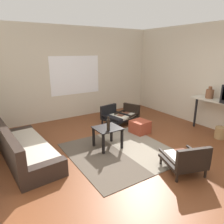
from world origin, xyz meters
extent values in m
plane|color=brown|center=(0.00, 0.00, 0.00)|extent=(7.80, 7.80, 0.00)
cube|color=beige|center=(0.00, 3.06, 1.35)|extent=(5.60, 0.12, 2.70)
cube|color=white|center=(0.00, 3.00, 1.29)|extent=(1.55, 0.01, 1.13)
cube|color=beige|center=(2.66, 0.30, 1.35)|extent=(0.12, 6.60, 2.70)
cube|color=#4C4238|center=(-0.71, 0.29, 0.01)|extent=(1.00, 2.05, 0.01)
cube|color=gray|center=(0.29, 0.29, 0.01)|extent=(1.00, 2.05, 0.01)
cube|color=black|center=(-1.90, 1.03, 0.10)|extent=(0.91, 2.08, 0.21)
cube|color=#B2A899|center=(-1.87, 1.03, 0.26)|extent=(0.80, 1.90, 0.10)
cube|color=black|center=(-2.21, 1.00, 0.38)|extent=(0.30, 2.04, 0.56)
cube|color=black|center=(-1.97, 1.95, 0.16)|extent=(0.77, 0.24, 0.31)
cube|color=black|center=(-1.82, 0.10, 0.16)|extent=(0.77, 0.24, 0.31)
cube|color=black|center=(-0.34, 0.59, 0.45)|extent=(0.53, 0.50, 0.02)
cube|color=black|center=(-0.57, 0.80, 0.22)|extent=(0.04, 0.04, 0.44)
cube|color=black|center=(-0.11, 0.80, 0.22)|extent=(0.04, 0.04, 0.44)
cube|color=black|center=(-0.57, 0.38, 0.22)|extent=(0.04, 0.04, 0.44)
cube|color=black|center=(-0.11, 0.38, 0.22)|extent=(0.04, 0.04, 0.44)
cylinder|color=black|center=(0.89, 1.48, 0.06)|extent=(0.04, 0.04, 0.13)
cylinder|color=black|center=(0.41, 1.39, 0.06)|extent=(0.04, 0.04, 0.13)
cylinder|color=black|center=(0.79, 2.03, 0.06)|extent=(0.04, 0.04, 0.13)
cylinder|color=black|center=(0.30, 1.94, 0.06)|extent=(0.04, 0.04, 0.13)
cube|color=black|center=(0.60, 1.71, 0.15)|extent=(0.68, 0.73, 0.05)
cube|color=silver|center=(0.70, 1.71, 0.21)|extent=(0.29, 0.60, 0.06)
cube|color=black|center=(0.50, 1.67, 0.21)|extent=(0.29, 0.60, 0.06)
cube|color=black|center=(0.54, 1.99, 0.35)|extent=(0.58, 0.18, 0.34)
cube|color=black|center=(0.86, 1.76, 0.27)|extent=(0.16, 0.63, 0.04)
cube|color=black|center=(0.34, 1.66, 0.27)|extent=(0.16, 0.63, 0.04)
cylinder|color=black|center=(0.13, -0.52, 0.07)|extent=(0.04, 0.04, 0.15)
cylinder|color=black|center=(0.63, -0.68, 0.07)|extent=(0.04, 0.04, 0.15)
cylinder|color=black|center=(-0.04, -1.04, 0.07)|extent=(0.04, 0.04, 0.15)
cylinder|color=black|center=(0.45, -1.21, 0.07)|extent=(0.04, 0.04, 0.15)
cube|color=black|center=(0.29, -0.86, 0.17)|extent=(0.78, 0.80, 0.05)
cube|color=silver|center=(0.20, -0.81, 0.23)|extent=(0.37, 0.61, 0.06)
cube|color=brown|center=(0.40, -0.88, 0.23)|extent=(0.37, 0.61, 0.06)
cube|color=black|center=(0.20, -1.14, 0.38)|extent=(0.59, 0.26, 0.36)
cube|color=black|center=(0.03, -0.77, 0.29)|extent=(0.25, 0.62, 0.04)
cube|color=black|center=(0.56, -0.95, 0.29)|extent=(0.25, 0.62, 0.04)
cylinder|color=black|center=(0.84, 1.37, 0.07)|extent=(0.04, 0.04, 0.14)
cylinder|color=black|center=(0.67, 1.80, 0.07)|extent=(0.04, 0.04, 0.14)
cylinder|color=black|center=(1.28, 1.54, 0.07)|extent=(0.04, 0.04, 0.14)
cylinder|color=black|center=(1.11, 1.97, 0.07)|extent=(0.04, 0.04, 0.14)
cube|color=black|center=(0.98, 1.67, 0.17)|extent=(0.71, 0.70, 0.05)
cube|color=beige|center=(0.99, 1.57, 0.22)|extent=(0.52, 0.34, 0.06)
cube|color=brown|center=(0.92, 1.75, 0.22)|extent=(0.52, 0.34, 0.06)
cube|color=black|center=(1.20, 1.76, 0.35)|extent=(0.26, 0.52, 0.31)
cube|color=black|center=(1.06, 1.44, 0.28)|extent=(0.53, 0.24, 0.04)
cube|color=black|center=(0.89, 1.90, 0.28)|extent=(0.53, 0.24, 0.04)
cube|color=#993D28|center=(0.78, 0.86, 0.16)|extent=(0.46, 0.46, 0.32)
cube|color=beige|center=(2.35, -0.29, 0.84)|extent=(0.42, 1.53, 0.04)
cylinder|color=black|center=(2.35, 0.42, 0.41)|extent=(0.06, 0.06, 0.82)
cylinder|color=brown|center=(2.35, 0.08, 0.97)|extent=(0.19, 0.19, 0.22)
cylinder|color=brown|center=(2.35, 0.08, 1.12)|extent=(0.09, 0.09, 0.08)
cylinder|color=black|center=(-0.40, 0.46, 0.58)|extent=(0.07, 0.07, 0.24)
cylinder|color=black|center=(-0.40, 0.46, 0.73)|extent=(0.03, 0.03, 0.06)
cylinder|color=#9E7A4C|center=(2.17, -0.43, 0.14)|extent=(0.25, 0.25, 0.28)
camera|label=1|loc=(-2.45, -2.89, 2.03)|focal=33.17mm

